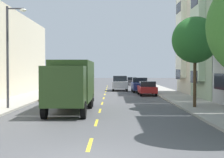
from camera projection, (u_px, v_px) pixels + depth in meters
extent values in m
plane|color=#4C4C4F|center=(106.00, 93.00, 39.90)|extent=(160.00, 160.00, 0.00)
cube|color=#A39E93|center=(43.00, 93.00, 37.92)|extent=(3.20, 120.00, 0.14)
cube|color=#A39E93|center=(169.00, 93.00, 37.87)|extent=(3.20, 120.00, 0.14)
cube|color=yellow|center=(91.00, 144.00, 11.90)|extent=(0.14, 2.20, 0.01)
cube|color=yellow|center=(97.00, 123.00, 16.90)|extent=(0.14, 2.20, 0.01)
cube|color=yellow|center=(101.00, 111.00, 21.90)|extent=(0.14, 2.20, 0.01)
cube|color=yellow|center=(103.00, 103.00, 26.90)|extent=(0.14, 2.20, 0.01)
cube|color=yellow|center=(105.00, 98.00, 31.90)|extent=(0.14, 2.20, 0.01)
cube|color=yellow|center=(106.00, 94.00, 36.90)|extent=(0.14, 2.20, 0.01)
cube|color=yellow|center=(107.00, 92.00, 41.90)|extent=(0.14, 2.20, 0.01)
cube|color=yellow|center=(107.00, 89.00, 46.89)|extent=(0.14, 2.20, 0.01)
cube|color=yellow|center=(108.00, 88.00, 51.89)|extent=(0.14, 2.20, 0.01)
cube|color=yellow|center=(108.00, 86.00, 56.89)|extent=(0.14, 2.20, 0.01)
cube|color=#1E232D|center=(221.00, 82.00, 22.97)|extent=(0.04, 2.41, 1.10)
cube|color=#1E232D|center=(221.00, 36.00, 22.89)|extent=(0.04, 2.41, 1.10)
cube|color=beige|center=(199.00, 31.00, 30.10)|extent=(0.55, 3.17, 8.88)
cube|color=#1E232D|center=(195.00, 77.00, 30.20)|extent=(0.04, 2.41, 1.10)
cube|color=#1E232D|center=(195.00, 39.00, 30.12)|extent=(0.04, 2.41, 1.10)
cube|color=#1E232D|center=(195.00, 0.00, 30.03)|extent=(0.04, 2.41, 1.10)
cube|color=white|center=(182.00, 34.00, 37.32)|extent=(0.55, 3.17, 9.56)
cube|color=#1E232D|center=(179.00, 74.00, 37.44)|extent=(0.04, 2.41, 1.10)
cube|color=#1E232D|center=(179.00, 41.00, 37.34)|extent=(0.04, 2.41, 1.10)
cube|color=#1E232D|center=(180.00, 8.00, 37.25)|extent=(0.04, 2.41, 1.10)
cylinder|color=#47331E|center=(196.00, 82.00, 22.82)|extent=(0.22, 0.22, 3.38)
ellipsoid|color=#235B23|center=(196.00, 40.00, 22.75)|extent=(3.11, 3.11, 3.13)
cylinder|color=#38383D|center=(9.00, 57.00, 22.21)|extent=(0.16, 0.16, 6.70)
cylinder|color=#38383D|center=(17.00, 9.00, 22.13)|extent=(1.10, 0.10, 0.10)
ellipsoid|color=silver|center=(24.00, 10.00, 22.13)|extent=(0.44, 0.28, 0.20)
cube|color=#2D471E|center=(74.00, 81.00, 22.42)|extent=(2.45, 6.11, 2.58)
cube|color=#2D471E|center=(65.00, 86.00, 18.24)|extent=(2.32, 1.92, 2.20)
cube|color=black|center=(62.00, 78.00, 17.32)|extent=(2.02, 0.10, 0.97)
cube|color=black|center=(79.00, 99.00, 25.42)|extent=(2.40, 0.18, 0.24)
cylinder|color=black|center=(45.00, 110.00, 18.23)|extent=(0.29, 0.96, 0.96)
cylinder|color=black|center=(84.00, 110.00, 18.21)|extent=(0.29, 0.96, 0.96)
cylinder|color=black|center=(63.00, 100.00, 24.31)|extent=(0.29, 0.96, 0.96)
cylinder|color=black|center=(92.00, 100.00, 24.29)|extent=(0.29, 0.96, 0.96)
cylinder|color=black|center=(60.00, 102.00, 23.21)|extent=(0.29, 0.96, 0.96)
cylinder|color=black|center=(91.00, 102.00, 23.19)|extent=(0.29, 0.96, 0.96)
cube|color=#333338|center=(133.00, 81.00, 61.12)|extent=(1.89, 4.54, 0.60)
cube|color=black|center=(133.00, 78.00, 60.88)|extent=(1.63, 2.19, 0.50)
cylinder|color=black|center=(136.00, 83.00, 62.67)|extent=(0.23, 0.66, 0.66)
cylinder|color=black|center=(128.00, 83.00, 62.64)|extent=(0.23, 0.66, 0.66)
cylinder|color=black|center=(138.00, 83.00, 59.61)|extent=(0.23, 0.66, 0.66)
cylinder|color=black|center=(129.00, 83.00, 59.59)|extent=(0.23, 0.66, 0.66)
cube|color=navy|center=(141.00, 86.00, 41.02)|extent=(2.01, 5.30, 0.80)
cube|color=black|center=(141.00, 80.00, 42.17)|extent=(1.76, 1.59, 0.60)
cylinder|color=black|center=(147.00, 89.00, 42.83)|extent=(0.22, 0.66, 0.66)
cylinder|color=black|center=(133.00, 89.00, 42.84)|extent=(0.22, 0.66, 0.66)
cylinder|color=black|center=(150.00, 90.00, 39.23)|extent=(0.22, 0.66, 0.66)
cylinder|color=black|center=(135.00, 90.00, 39.23)|extent=(0.22, 0.66, 0.66)
cube|color=orange|center=(58.00, 92.00, 30.50)|extent=(1.80, 4.03, 0.62)
cube|color=black|center=(58.00, 86.00, 30.97)|extent=(1.56, 1.70, 0.55)
cylinder|color=black|center=(47.00, 97.00, 29.14)|extent=(0.23, 0.66, 0.66)
cylinder|color=black|center=(64.00, 97.00, 29.16)|extent=(0.23, 0.66, 0.66)
cylinder|color=black|center=(52.00, 95.00, 31.86)|extent=(0.23, 0.66, 0.66)
cylinder|color=black|center=(68.00, 95.00, 31.88)|extent=(0.23, 0.66, 0.66)
cube|color=#AD1E1E|center=(148.00, 89.00, 35.48)|extent=(1.76, 4.01, 0.62)
cube|color=black|center=(149.00, 84.00, 34.98)|extent=(1.54, 1.69, 0.55)
cylinder|color=black|center=(154.00, 91.00, 36.85)|extent=(0.22, 0.66, 0.66)
cylinder|color=black|center=(140.00, 91.00, 36.84)|extent=(0.22, 0.66, 0.66)
cylinder|color=black|center=(157.00, 93.00, 34.13)|extent=(0.22, 0.66, 0.66)
cylinder|color=black|center=(142.00, 93.00, 34.12)|extent=(0.22, 0.66, 0.66)
cube|color=tan|center=(76.00, 85.00, 47.34)|extent=(1.86, 4.52, 0.60)
cube|color=black|center=(76.00, 81.00, 47.55)|extent=(1.61, 2.18, 0.50)
cylinder|color=black|center=(69.00, 87.00, 45.81)|extent=(0.23, 0.66, 0.66)
cylinder|color=black|center=(81.00, 87.00, 45.83)|extent=(0.23, 0.66, 0.66)
cylinder|color=black|center=(71.00, 86.00, 48.87)|extent=(0.23, 0.66, 0.66)
cylinder|color=black|center=(82.00, 86.00, 48.89)|extent=(0.23, 0.66, 0.66)
cube|color=#B2B5BA|center=(121.00, 85.00, 43.85)|extent=(1.95, 4.80, 0.90)
cube|color=black|center=(121.00, 79.00, 43.83)|extent=(1.72, 2.78, 0.70)
cylinder|color=black|center=(127.00, 87.00, 45.49)|extent=(0.22, 0.66, 0.66)
cylinder|color=black|center=(114.00, 87.00, 45.50)|extent=(0.22, 0.66, 0.66)
cylinder|color=black|center=(128.00, 89.00, 42.23)|extent=(0.22, 0.66, 0.66)
cylinder|color=black|center=(114.00, 89.00, 42.23)|extent=(0.22, 0.66, 0.66)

